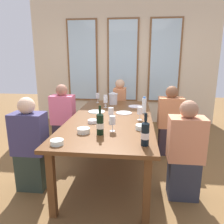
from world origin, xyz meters
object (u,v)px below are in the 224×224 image
object	(u,v)px
tasting_bowl_0	(84,131)
wine_glass_2	(140,111)
wine_glass_1	(113,95)
seated_person_3	(185,153)
white_plate_2	(136,106)
tasting_bowl_3	(57,142)
metal_pitcher	(113,99)
wine_bottle_0	(100,124)
tasting_bowl_2	(142,127)
seated_person_4	(120,108)
white_plate_1	(124,113)
tasting_bowl_1	(93,121)
wine_glass_4	(106,98)
wine_glass_0	(98,96)
white_plate_0	(97,112)
water_bottle	(144,105)
seated_person_1	(170,122)
dining_table	(111,122)
seated_person_2	(30,147)
wine_bottle_1	(145,133)
wine_glass_6	(111,112)
wine_glass_3	(106,100)
wine_glass_5	(112,121)
seated_person_0	(63,119)

from	to	relation	value
tasting_bowl_0	wine_glass_2	world-z (taller)	wine_glass_2
wine_glass_1	seated_person_3	xyz separation A→B (m)	(0.97, -1.67, -0.34)
white_plate_2	tasting_bowl_3	distance (m)	1.86
metal_pitcher	wine_bottle_0	distance (m)	1.54
metal_pitcher	tasting_bowl_2	world-z (taller)	metal_pitcher
tasting_bowl_3	wine_glass_2	distance (m)	1.21
seated_person_4	white_plate_1	bearing A→B (deg)	-82.93
tasting_bowl_1	wine_glass_4	world-z (taller)	wine_glass_4
wine_glass_0	white_plate_2	bearing A→B (deg)	-20.57
wine_glass_1	seated_person_4	xyz separation A→B (m)	(0.10, 0.45, -0.34)
white_plate_1	metal_pitcher	distance (m)	0.65
white_plate_0	tasting_bowl_0	bearing A→B (deg)	-88.23
water_bottle	seated_person_4	bearing A→B (deg)	110.10
white_plate_1	white_plate_2	distance (m)	0.49
wine_bottle_0	tasting_bowl_3	bearing A→B (deg)	-137.75
seated_person_1	dining_table	bearing A→B (deg)	-147.44
wine_glass_1	seated_person_1	xyz separation A→B (m)	(0.97, -0.51, -0.34)
tasting_bowl_1	tasting_bowl_0	bearing A→B (deg)	-93.37
tasting_bowl_1	seated_person_2	world-z (taller)	seated_person_2
wine_bottle_1	seated_person_3	xyz separation A→B (m)	(0.45, 0.34, -0.33)
water_bottle	wine_glass_4	size ratio (longest dim) A/B	1.38
wine_glass_1	seated_person_4	world-z (taller)	seated_person_4
seated_person_1	white_plate_2	bearing A→B (deg)	165.94
wine_glass_0	wine_glass_6	distance (m)	1.19
white_plate_0	wine_glass_6	bearing A→B (deg)	-58.75
white_plate_0	seated_person_3	bearing A→B (deg)	-37.64
water_bottle	seated_person_3	world-z (taller)	seated_person_3
white_plate_0	wine_glass_3	bearing A→B (deg)	72.81
tasting_bowl_1	seated_person_3	distance (m)	1.14
wine_bottle_1	tasting_bowl_0	world-z (taller)	wine_bottle_1
seated_person_3	wine_glass_2	bearing A→B (deg)	134.21
wine_glass_5	seated_person_1	xyz separation A→B (m)	(0.80, 1.14, -0.33)
tasting_bowl_1	wine_glass_1	xyz separation A→B (m)	(0.10, 1.36, 0.10)
white_plate_2	seated_person_3	bearing A→B (deg)	-66.97
tasting_bowl_0	wine_glass_6	size ratio (longest dim) A/B	0.79
seated_person_2	seated_person_4	world-z (taller)	same
wine_glass_1	water_bottle	bearing A→B (deg)	-54.90
wine_bottle_0	seated_person_1	distance (m)	1.59
tasting_bowl_2	water_bottle	world-z (taller)	water_bottle
tasting_bowl_0	water_bottle	distance (m)	1.18
white_plate_0	seated_person_1	xyz separation A→B (m)	(1.13, 0.29, -0.22)
tasting_bowl_2	wine_glass_2	world-z (taller)	wine_glass_2
seated_person_0	seated_person_4	size ratio (longest dim) A/B	1.00
white_plate_1	seated_person_2	distance (m)	1.36
tasting_bowl_2	wine_glass_1	xyz separation A→B (m)	(-0.50, 1.55, 0.09)
tasting_bowl_2	wine_glass_3	xyz separation A→B (m)	(-0.56, 1.05, 0.09)
seated_person_3	wine_glass_5	bearing A→B (deg)	178.47
wine_bottle_0	wine_glass_3	world-z (taller)	wine_bottle_0
wine_bottle_1	seated_person_1	xyz separation A→B (m)	(0.45, 1.50, -0.33)
dining_table	wine_glass_2	world-z (taller)	wine_glass_2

